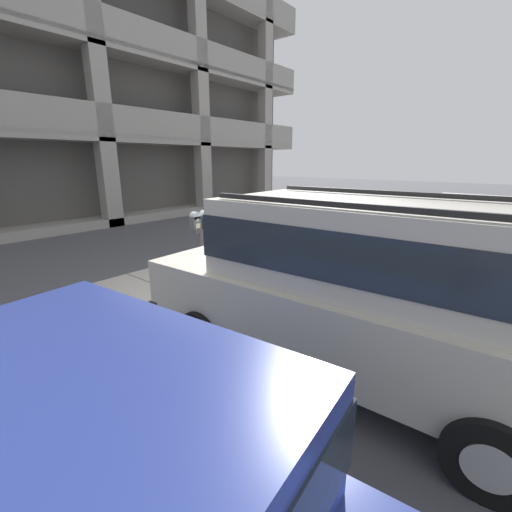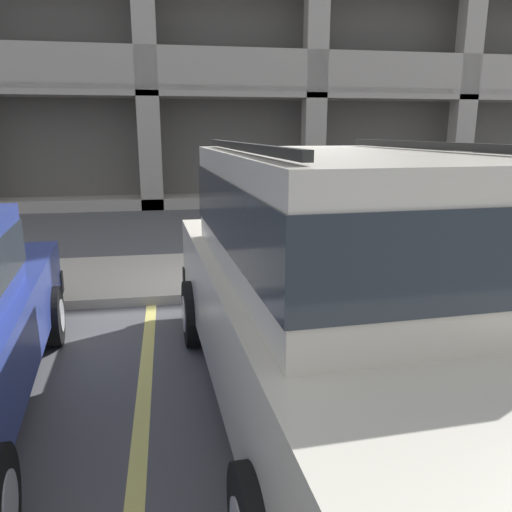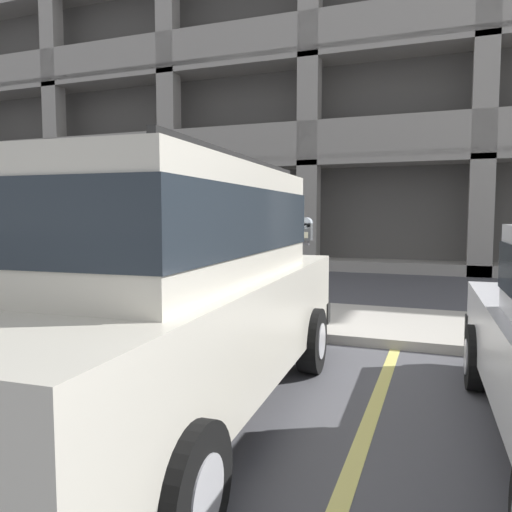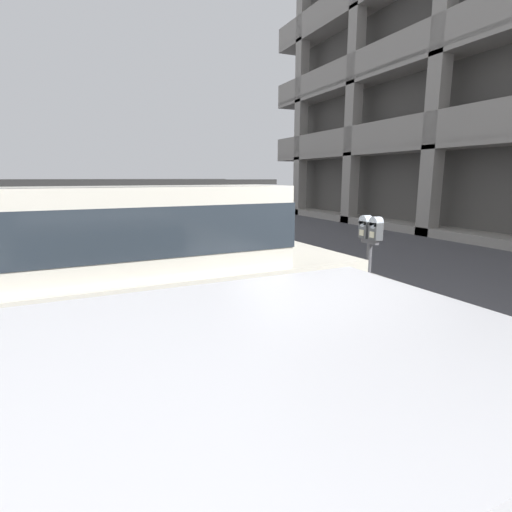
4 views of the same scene
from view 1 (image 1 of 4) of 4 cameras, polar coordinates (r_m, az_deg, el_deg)
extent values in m
cube|color=#4C4C51|center=(5.75, -8.25, -9.45)|extent=(80.00, 80.00, 0.10)
cube|color=#ADA89E|center=(6.66, -15.88, -5.29)|extent=(40.00, 2.20, 0.12)
cube|color=#606060|center=(6.64, -15.92, -4.79)|extent=(0.03, 2.16, 0.00)
cube|color=#606060|center=(9.36, 4.51, 1.70)|extent=(0.03, 2.16, 0.00)
cube|color=#606060|center=(12.78, 14.96, 4.99)|extent=(0.03, 2.16, 0.00)
cube|color=#DBD16B|center=(3.97, -10.82, -21.39)|extent=(0.12, 4.80, 0.01)
cube|color=#DBD16B|center=(6.03, 11.79, -7.83)|extent=(0.12, 4.80, 0.01)
cube|color=#DBD16B|center=(8.67, 21.21, -1.30)|extent=(0.12, 4.80, 0.01)
cube|color=#DBD16B|center=(11.48, 26.11, 2.14)|extent=(0.12, 4.80, 0.01)
cube|color=beige|center=(4.04, 15.11, -8.94)|extent=(2.07, 4.78, 0.80)
cube|color=beige|center=(3.76, 16.69, 2.34)|extent=(1.76, 2.99, 0.84)
cube|color=#232B33|center=(3.76, 16.72, 2.65)|extent=(1.79, 3.02, 0.46)
cube|color=black|center=(5.35, -8.74, -5.61)|extent=(1.88, 0.25, 0.24)
cube|color=silver|center=(5.66, -5.15, -0.46)|extent=(0.24, 0.04, 0.14)
cube|color=silver|center=(4.91, -14.07, -3.41)|extent=(0.24, 0.04, 0.14)
cylinder|color=black|center=(5.54, 4.31, -6.03)|extent=(0.23, 0.67, 0.66)
cylinder|color=#B2B2B7|center=(5.54, 4.31, -6.03)|extent=(0.24, 0.37, 0.36)
cylinder|color=black|center=(4.27, -9.22, -13.15)|extent=(0.23, 0.67, 0.66)
cylinder|color=#B2B2B7|center=(4.27, -9.22, -13.15)|extent=(0.24, 0.37, 0.36)
cylinder|color=black|center=(4.82, 35.75, -12.63)|extent=(0.23, 0.67, 0.66)
cylinder|color=#B2B2B7|center=(4.82, 35.75, -12.63)|extent=(0.24, 0.37, 0.36)
cylinder|color=black|center=(3.28, 34.49, -26.13)|extent=(0.23, 0.67, 0.66)
cylinder|color=#B2B2B7|center=(3.28, 34.49, -26.13)|extent=(0.24, 0.37, 0.36)
cube|color=black|center=(4.34, 20.42, 9.88)|extent=(0.18, 2.62, 0.05)
cube|color=black|center=(3.06, 12.77, 8.42)|extent=(0.18, 2.62, 0.05)
cube|color=navy|center=(1.83, -30.36, -26.04)|extent=(1.69, 2.12, 0.64)
cube|color=#232B33|center=(1.82, -30.43, -25.65)|extent=(1.71, 2.15, 0.35)
cylinder|color=black|center=(3.88, -28.43, -18.83)|extent=(0.22, 0.61, 0.60)
cylinder|color=#B2B2B7|center=(3.88, -28.43, -18.83)|extent=(0.21, 0.35, 0.33)
cube|color=silver|center=(7.07, 24.71, -0.34)|extent=(1.86, 4.46, 0.60)
cube|color=silver|center=(6.89, 27.71, 4.21)|extent=(1.57, 2.03, 0.64)
cube|color=#232B33|center=(6.88, 27.73, 4.34)|extent=(1.59, 2.06, 0.35)
cube|color=black|center=(7.84, 9.13, 1.03)|extent=(1.74, 0.22, 0.24)
cube|color=silver|center=(8.26, 10.66, 3.42)|extent=(0.24, 0.04, 0.14)
cube|color=silver|center=(7.36, 6.89, 2.08)|extent=(0.24, 0.04, 0.14)
cylinder|color=black|center=(8.29, 16.70, 0.50)|extent=(0.18, 0.61, 0.60)
cylinder|color=#B2B2B7|center=(8.29, 16.70, 0.50)|extent=(0.19, 0.34, 0.33)
cylinder|color=black|center=(6.81, 11.58, -2.39)|extent=(0.18, 0.61, 0.60)
cylinder|color=#B2B2B7|center=(6.81, 11.58, -2.39)|extent=(0.19, 0.34, 0.33)
cylinder|color=black|center=(7.81, 35.64, -2.77)|extent=(0.18, 0.61, 0.60)
cylinder|color=#B2B2B7|center=(7.81, 35.64, -2.77)|extent=(0.19, 0.34, 0.33)
cylinder|color=black|center=(6.22, 34.85, -6.78)|extent=(0.18, 0.61, 0.60)
cylinder|color=#B2B2B7|center=(6.22, 34.85, -6.78)|extent=(0.19, 0.34, 0.33)
cube|color=silver|center=(9.89, 30.86, 3.11)|extent=(1.96, 4.49, 0.60)
cube|color=silver|center=(9.75, 33.08, 6.35)|extent=(1.61, 2.06, 0.64)
cube|color=#232B33|center=(9.74, 33.09, 6.44)|extent=(1.64, 2.09, 0.35)
cube|color=black|center=(10.57, 19.32, 4.13)|extent=(1.74, 0.26, 0.24)
cube|color=silver|center=(11.02, 20.33, 5.75)|extent=(0.24, 0.04, 0.14)
cube|color=silver|center=(10.07, 17.95, 5.11)|extent=(0.24, 0.04, 0.14)
cylinder|color=black|center=(11.08, 24.78, 3.43)|extent=(0.20, 0.61, 0.60)
cylinder|color=#B2B2B7|center=(11.08, 24.78, 3.43)|extent=(0.20, 0.34, 0.33)
cylinder|color=black|center=(9.54, 21.54, 2.01)|extent=(0.20, 0.61, 0.60)
cylinder|color=#B2B2B7|center=(9.54, 21.54, 2.01)|extent=(0.20, 0.34, 0.33)
cylinder|color=#47474C|center=(5.90, -8.98, -1.33)|extent=(0.07, 0.07, 1.10)
cube|color=#47474C|center=(5.76, -9.22, 4.21)|extent=(0.28, 0.06, 0.06)
cube|color=#424447|center=(5.67, -10.04, 5.43)|extent=(0.15, 0.11, 0.22)
cylinder|color=#9EA8B2|center=(5.65, -10.09, 6.53)|extent=(0.15, 0.11, 0.15)
cube|color=#B7B293|center=(5.63, -9.63, 4.98)|extent=(0.08, 0.01, 0.08)
cube|color=#424447|center=(5.80, -8.54, 5.72)|extent=(0.15, 0.11, 0.22)
cylinder|color=#9EA8B2|center=(5.78, -8.58, 6.80)|extent=(0.15, 0.11, 0.15)
cube|color=#B7B293|center=(5.76, -8.13, 5.29)|extent=(0.08, 0.01, 0.08)
cube|color=gray|center=(20.79, 1.64, 34.26)|extent=(0.60, 0.50, 18.00)
camera|label=2|loc=(2.92, 78.98, -2.40)|focal=35.00mm
camera|label=3|loc=(5.82, 58.30, 0.69)|focal=35.00mm
camera|label=4|loc=(7.80, 33.62, 10.77)|focal=28.00mm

